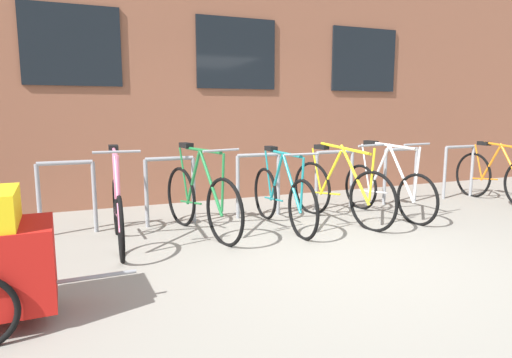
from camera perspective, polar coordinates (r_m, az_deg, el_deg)
The scene contains 9 objects.
ground_plane at distance 4.59m, azimuth 11.33°, elevation -9.68°, with size 42.00×42.00×0.00m, color gray.
storefront_building at distance 10.44m, azimuth -8.78°, elevation 16.59°, with size 28.00×6.49×5.75m.
bike_rack at distance 6.29m, azimuth 5.36°, elevation 0.45°, with size 6.65×0.05×0.87m.
bicycle_green at distance 5.25m, azimuth -7.08°, elevation -2.65°, with size 0.55×1.77×1.07m.
bicycle_pink at distance 5.00m, azimuth -17.28°, elevation -3.88°, with size 0.44×1.70×1.08m.
bicycle_white at distance 6.37m, azimuth 16.38°, elevation -1.17°, with size 0.44×1.73×1.05m.
bicycle_orange at distance 8.00m, azimuth 28.50°, elevation 0.23°, with size 0.44×1.76×0.99m.
bicycle_yellow at distance 5.91m, azimuth 10.67°, elevation -1.50°, with size 0.54×1.82×1.06m.
bicycle_teal at distance 5.52m, azimuth 3.39°, elevation -2.29°, with size 0.44×1.76×1.00m.
Camera 1 is at (-2.43, -3.62, 1.44)m, focal length 31.28 mm.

